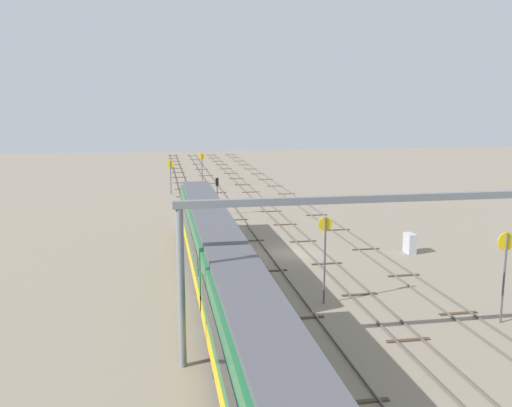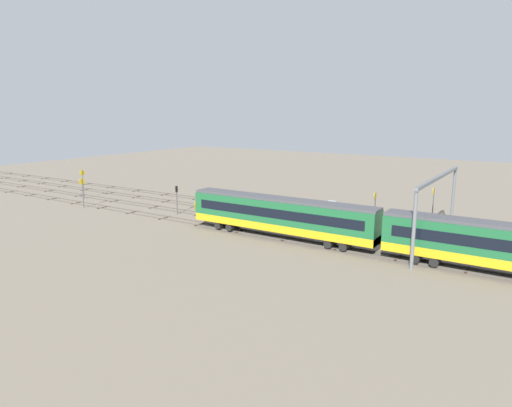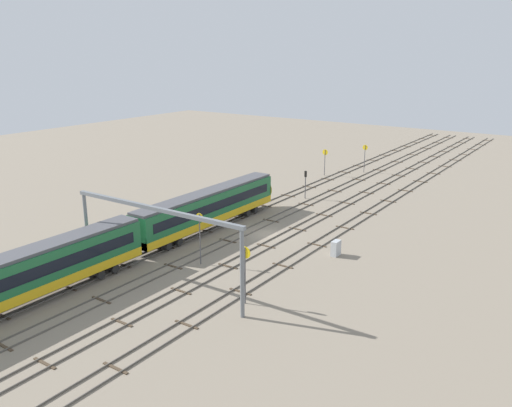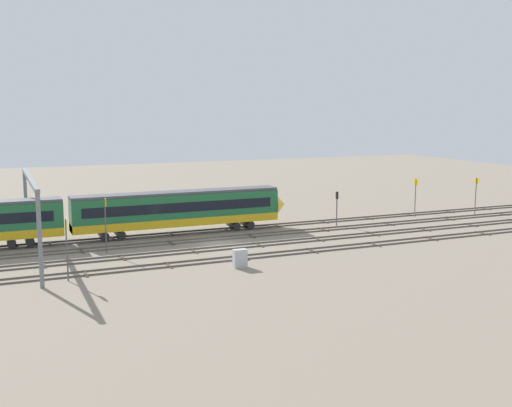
{
  "view_description": "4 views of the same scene",
  "coord_description": "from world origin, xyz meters",
  "px_view_note": "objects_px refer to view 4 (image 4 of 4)",
  "views": [
    {
      "loc": [
        -43.53,
        10.45,
        12.4
      ],
      "look_at": [
        5.47,
        1.69,
        3.34
      ],
      "focal_mm": 38.64,
      "sensor_mm": 36.0,
      "label": 1
    },
    {
      "loc": [
        -29.2,
        53.19,
        15.06
      ],
      "look_at": [
        4.24,
        1.98,
        2.68
      ],
      "focal_mm": 32.08,
      "sensor_mm": 36.0,
      "label": 2
    },
    {
      "loc": [
        -51.35,
        -33.54,
        21.47
      ],
      "look_at": [
        1.97,
        2.86,
        2.93
      ],
      "focal_mm": 37.35,
      "sensor_mm": 36.0,
      "label": 3
    },
    {
      "loc": [
        -21.91,
        -60.79,
        14.2
      ],
      "look_at": [
        5.45,
        2.69,
        3.66
      ],
      "focal_mm": 43.23,
      "sensor_mm": 36.0,
      "label": 4
    }
  ],
  "objects_px": {
    "speed_sign_mid_trackside": "(67,239)",
    "overhead_gantry": "(31,196)",
    "speed_sign_near_foreground": "(106,218)",
    "speed_sign_distant_end": "(416,189)",
    "speed_sign_far_trackside": "(476,190)",
    "signal_light_trackside_departure": "(337,203)",
    "relay_cabinet": "(240,258)"
  },
  "relations": [
    {
      "from": "speed_sign_far_trackside",
      "to": "speed_sign_distant_end",
      "type": "bearing_deg",
      "value": 142.88
    },
    {
      "from": "speed_sign_far_trackside",
      "to": "signal_light_trackside_departure",
      "type": "xyz_separation_m",
      "value": [
        -21.91,
        0.08,
        -0.55
      ]
    },
    {
      "from": "overhead_gantry",
      "to": "speed_sign_near_foreground",
      "type": "bearing_deg",
      "value": 5.07
    },
    {
      "from": "speed_sign_mid_trackside",
      "to": "speed_sign_far_trackside",
      "type": "relative_size",
      "value": 1.05
    },
    {
      "from": "signal_light_trackside_departure",
      "to": "relay_cabinet",
      "type": "distance_m",
      "value": 23.47
    },
    {
      "from": "speed_sign_near_foreground",
      "to": "speed_sign_distant_end",
      "type": "relative_size",
      "value": 1.18
    },
    {
      "from": "speed_sign_mid_trackside",
      "to": "speed_sign_distant_end",
      "type": "distance_m",
      "value": 52.0
    },
    {
      "from": "overhead_gantry",
      "to": "speed_sign_distant_end",
      "type": "distance_m",
      "value": 52.03
    },
    {
      "from": "speed_sign_distant_end",
      "to": "speed_sign_far_trackside",
      "type": "bearing_deg",
      "value": -37.12
    },
    {
      "from": "speed_sign_distant_end",
      "to": "signal_light_trackside_departure",
      "type": "bearing_deg",
      "value": -163.0
    },
    {
      "from": "overhead_gantry",
      "to": "speed_sign_far_trackside",
      "type": "relative_size",
      "value": 3.94
    },
    {
      "from": "speed_sign_mid_trackside",
      "to": "speed_sign_distant_end",
      "type": "relative_size",
      "value": 1.13
    },
    {
      "from": "overhead_gantry",
      "to": "signal_light_trackside_departure",
      "type": "height_order",
      "value": "overhead_gantry"
    },
    {
      "from": "speed_sign_distant_end",
      "to": "signal_light_trackside_departure",
      "type": "relative_size",
      "value": 1.11
    },
    {
      "from": "speed_sign_near_foreground",
      "to": "speed_sign_far_trackside",
      "type": "distance_m",
      "value": 50.75
    },
    {
      "from": "speed_sign_near_foreground",
      "to": "speed_sign_mid_trackside",
      "type": "bearing_deg",
      "value": -117.53
    },
    {
      "from": "speed_sign_mid_trackside",
      "to": "overhead_gantry",
      "type": "bearing_deg",
      "value": 104.37
    },
    {
      "from": "overhead_gantry",
      "to": "speed_sign_near_foreground",
      "type": "height_order",
      "value": "overhead_gantry"
    },
    {
      "from": "speed_sign_far_trackside",
      "to": "relay_cabinet",
      "type": "relative_size",
      "value": 3.02
    },
    {
      "from": "speed_sign_mid_trackside",
      "to": "speed_sign_far_trackside",
      "type": "bearing_deg",
      "value": 12.84
    },
    {
      "from": "speed_sign_far_trackside",
      "to": "signal_light_trackside_departure",
      "type": "bearing_deg",
      "value": 179.79
    },
    {
      "from": "speed_sign_far_trackside",
      "to": "signal_light_trackside_departure",
      "type": "relative_size",
      "value": 1.2
    },
    {
      "from": "speed_sign_far_trackside",
      "to": "relay_cabinet",
      "type": "xyz_separation_m",
      "value": [
        -40.49,
        -14.13,
        -2.51
      ]
    },
    {
      "from": "speed_sign_distant_end",
      "to": "relay_cabinet",
      "type": "distance_m",
      "value": 39.09
    },
    {
      "from": "speed_sign_far_trackside",
      "to": "speed_sign_distant_end",
      "type": "height_order",
      "value": "speed_sign_far_trackside"
    },
    {
      "from": "speed_sign_mid_trackside",
      "to": "speed_sign_near_foreground",
      "type": "bearing_deg",
      "value": 62.47
    },
    {
      "from": "overhead_gantry",
      "to": "relay_cabinet",
      "type": "bearing_deg",
      "value": -30.37
    },
    {
      "from": "speed_sign_near_foreground",
      "to": "speed_sign_distant_end",
      "type": "bearing_deg",
      "value": 10.69
    },
    {
      "from": "speed_sign_near_foreground",
      "to": "speed_sign_mid_trackside",
      "type": "xyz_separation_m",
      "value": [
        -4.74,
        -9.1,
        0.02
      ]
    },
    {
      "from": "speed_sign_near_foreground",
      "to": "relay_cabinet",
      "type": "relative_size",
      "value": 3.3
    },
    {
      "from": "overhead_gantry",
      "to": "speed_sign_distant_end",
      "type": "relative_size",
      "value": 4.25
    },
    {
      "from": "overhead_gantry",
      "to": "speed_sign_mid_trackside",
      "type": "distance_m",
      "value": 9.14
    }
  ]
}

